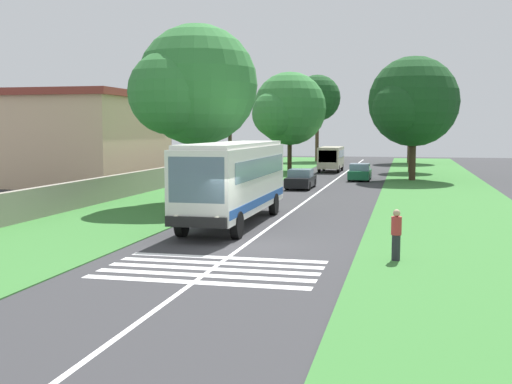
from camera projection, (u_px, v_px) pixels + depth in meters
name	position (u px, v px, depth m)	size (l,w,h in m)	color
ground	(245.00, 245.00, 24.31)	(160.00, 160.00, 0.00)	#333335
grass_verge_left	(176.00, 198.00, 40.69)	(120.00, 8.00, 0.04)	#387533
grass_verge_right	(447.00, 205.00, 37.02)	(120.00, 8.00, 0.04)	#387533
centre_line	(305.00, 202.00, 38.86)	(110.00, 0.16, 0.01)	silver
coach_bus	(234.00, 177.00, 29.55)	(11.16, 2.62, 3.73)	silver
zebra_crossing	(212.00, 269.00, 20.16)	(4.05, 6.80, 0.01)	silver
trailing_car_0	(301.00, 179.00, 47.37)	(4.30, 1.78, 1.43)	black
trailing_car_1	(360.00, 172.00, 54.97)	(4.30, 1.78, 1.43)	#145933
trailing_minibus_0	(331.00, 157.00, 65.97)	(6.00, 2.14, 2.53)	#BFB299
roadside_tree_left_0	(316.00, 100.00, 86.20)	(7.84, 6.20, 11.49)	#4C3826
roadside_tree_left_1	(288.00, 111.00, 65.34)	(8.78, 7.35, 10.04)	#3D2D1E
roadside_tree_left_2	(195.00, 89.00, 36.99)	(8.64, 6.85, 10.23)	brown
roadside_tree_right_0	(411.00, 115.00, 64.74)	(5.87, 5.16, 8.38)	brown
roadside_tree_right_1	(408.00, 109.00, 81.63)	(8.48, 7.38, 10.73)	#4C3826
roadside_tree_right_2	(412.00, 104.00, 54.31)	(8.63, 7.54, 10.38)	#3D2D1E
utility_pole	(230.00, 135.00, 40.47)	(0.24, 1.40, 7.57)	#473828
roadside_wall	(155.00, 179.00, 46.22)	(70.00, 0.40, 1.48)	gray
roadside_building	(88.00, 138.00, 52.23)	(14.15, 9.82, 7.27)	beige
pedestrian	(396.00, 234.00, 21.23)	(0.34, 0.34, 1.69)	#26262D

